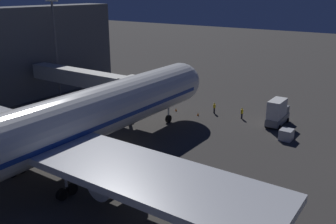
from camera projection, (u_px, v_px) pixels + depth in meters
The scene contains 10 objects.
ground_plane at pixel (116, 148), 49.31m from camera, with size 320.00×320.00×0.00m, color #383533.
airliner_at_gate at pixel (34, 136), 38.15m from camera, with size 52.14×62.97×18.58m.
jet_bridge at pixel (92, 80), 61.33m from camera, with size 24.25×3.40×7.40m.
apron_floodlight_mast at pixel (55, 42), 69.27m from camera, with size 2.90×0.50×18.61m.
cargo_truck_aft at pixel (278, 112), 57.20m from camera, with size 2.36×5.65×4.17m.
baggage_container_near_belt at pixel (286, 135), 51.91m from camera, with size 1.68×1.88×1.53m, color #B7BABF.
ground_crew_marshaller_fwd at pixel (242, 113), 60.40m from camera, with size 0.40×0.40×1.82m.
ground_crew_by_tug at pixel (214, 107), 63.00m from camera, with size 0.40×0.40×1.86m.
traffic_cone_nose_port at pixel (198, 114), 62.03m from camera, with size 0.36×0.36×0.55m, color orange.
traffic_cone_nose_starboard at pixel (176, 109), 64.40m from camera, with size 0.36×0.36×0.55m, color orange.
Camera 1 is at (-31.40, 33.41, 20.02)m, focal length 39.80 mm.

